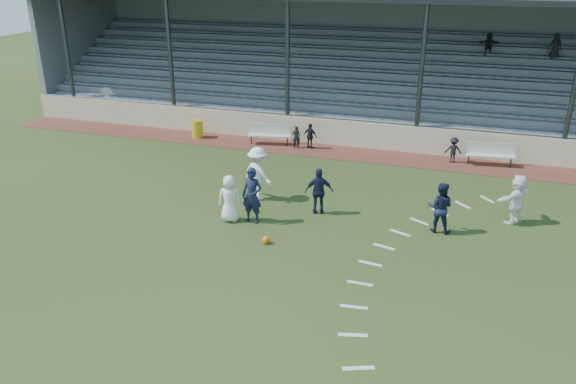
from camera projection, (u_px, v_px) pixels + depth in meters
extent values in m
plane|color=#2D3D19|center=(261.00, 267.00, 15.88)|extent=(90.00, 90.00, 0.00)
cube|color=#572A23|center=(343.00, 153.00, 25.08)|extent=(34.00, 2.00, 0.02)
cube|color=beige|center=(349.00, 134.00, 25.78)|extent=(34.00, 0.18, 1.20)
cube|color=beige|center=(269.00, 136.00, 25.99)|extent=(2.04, 0.78, 0.06)
cube|color=beige|center=(271.00, 129.00, 26.09)|extent=(1.97, 0.44, 0.54)
cylinder|color=#33353B|center=(251.00, 140.00, 26.18)|extent=(0.06, 0.06, 0.40)
cylinder|color=#33353B|center=(287.00, 141.00, 25.99)|extent=(0.06, 0.06, 0.40)
cube|color=beige|center=(490.00, 156.00, 23.36)|extent=(2.03, 0.65, 0.06)
cube|color=beige|center=(491.00, 148.00, 23.46)|extent=(1.99, 0.31, 0.54)
cylinder|color=#33353B|center=(468.00, 160.00, 23.60)|extent=(0.06, 0.06, 0.40)
cylinder|color=#33353B|center=(511.00, 162.00, 23.30)|extent=(0.06, 0.06, 0.40)
cylinder|color=gold|center=(197.00, 129.00, 27.04)|extent=(0.53, 0.53, 0.84)
sphere|color=orange|center=(266.00, 240.00, 17.13)|extent=(0.24, 0.24, 0.24)
imported|color=white|center=(230.00, 199.00, 18.36)|extent=(0.87, 0.66, 1.59)
imported|color=#151A3A|center=(252.00, 196.00, 18.22)|extent=(0.70, 0.47, 1.88)
imported|color=#151A3A|center=(440.00, 207.00, 17.63)|extent=(0.85, 0.69, 1.66)
imported|color=white|center=(258.00, 173.00, 19.99)|extent=(1.44, 1.19, 1.95)
imported|color=#151A3A|center=(319.00, 191.00, 18.90)|extent=(1.02, 0.68, 1.62)
imported|color=white|center=(517.00, 199.00, 18.24)|extent=(1.32, 1.52, 1.66)
imported|color=black|center=(296.00, 137.00, 25.53)|extent=(0.44, 0.37, 1.02)
imported|color=black|center=(310.00, 136.00, 25.43)|extent=(0.72, 0.44, 1.15)
imported|color=black|center=(453.00, 150.00, 23.71)|extent=(0.75, 0.49, 1.10)
cube|color=gray|center=(351.00, 130.00, 26.26)|extent=(34.00, 0.80, 1.20)
cube|color=slate|center=(352.00, 116.00, 26.09)|extent=(33.00, 0.28, 0.10)
cube|color=gray|center=(355.00, 122.00, 26.88)|extent=(34.00, 0.80, 1.60)
cube|color=slate|center=(356.00, 104.00, 26.64)|extent=(33.00, 0.28, 0.10)
cube|color=gray|center=(358.00, 114.00, 27.51)|extent=(34.00, 0.80, 2.00)
cube|color=slate|center=(360.00, 92.00, 27.19)|extent=(33.00, 0.28, 0.10)
cube|color=gray|center=(362.00, 106.00, 28.13)|extent=(34.00, 0.80, 2.40)
cube|color=slate|center=(364.00, 81.00, 27.73)|extent=(33.00, 0.28, 0.10)
cube|color=gray|center=(365.00, 98.00, 28.75)|extent=(34.00, 0.80, 2.80)
cube|color=slate|center=(367.00, 70.00, 28.28)|extent=(33.00, 0.28, 0.10)
cube|color=gray|center=(368.00, 91.00, 29.38)|extent=(34.00, 0.80, 3.20)
cube|color=slate|center=(370.00, 59.00, 28.83)|extent=(33.00, 0.28, 0.10)
cube|color=gray|center=(371.00, 84.00, 30.00)|extent=(34.00, 0.80, 3.60)
cube|color=slate|center=(373.00, 49.00, 29.37)|extent=(33.00, 0.28, 0.10)
cube|color=gray|center=(374.00, 78.00, 30.63)|extent=(34.00, 0.80, 4.00)
cube|color=slate|center=(377.00, 39.00, 29.92)|extent=(33.00, 0.28, 0.10)
cube|color=gray|center=(377.00, 72.00, 31.25)|extent=(34.00, 0.80, 4.40)
cube|color=slate|center=(379.00, 30.00, 30.47)|extent=(33.00, 0.28, 0.10)
cube|color=gray|center=(380.00, 52.00, 31.39)|extent=(34.00, 0.40, 6.40)
cube|color=gray|center=(84.00, 47.00, 33.03)|extent=(0.30, 7.80, 6.40)
cylinder|color=#33353B|center=(68.00, 58.00, 29.11)|extent=(0.20, 0.20, 6.50)
cylinder|color=#33353B|center=(171.00, 64.00, 27.40)|extent=(0.20, 0.20, 6.50)
cylinder|color=#33353B|center=(287.00, 72.00, 25.69)|extent=(0.20, 0.20, 6.50)
cylinder|color=#33353B|center=(421.00, 80.00, 23.98)|extent=(0.20, 0.20, 6.50)
cylinder|color=#33353B|center=(574.00, 89.00, 22.27)|extent=(0.20, 0.20, 6.50)
cylinder|color=#33353B|center=(349.00, 120.00, 25.52)|extent=(34.00, 0.05, 0.05)
imported|color=black|center=(556.00, 46.00, 26.63)|extent=(0.65, 0.50, 1.20)
imported|color=black|center=(489.00, 44.00, 27.51)|extent=(1.07, 0.51, 1.11)
cube|color=silver|center=(487.00, 199.00, 20.28)|extent=(0.54, 0.61, 0.01)
cube|color=silver|center=(463.00, 205.00, 19.83)|extent=(0.59, 0.56, 0.01)
cube|color=silver|center=(440.00, 212.00, 19.26)|extent=(0.64, 0.51, 0.01)
cube|color=silver|center=(419.00, 221.00, 18.59)|extent=(0.67, 0.44, 0.01)
cube|color=silver|center=(400.00, 233.00, 17.82)|extent=(0.70, 0.37, 0.01)
cube|color=silver|center=(384.00, 247.00, 16.96)|extent=(0.71, 0.29, 0.01)
cube|color=silver|center=(370.00, 263.00, 16.04)|extent=(0.71, 0.21, 0.01)
cube|color=silver|center=(360.00, 283.00, 15.07)|extent=(0.70, 0.12, 0.01)
cube|color=silver|center=(354.00, 307.00, 14.05)|extent=(0.71, 0.21, 0.01)
cube|color=silver|center=(353.00, 335.00, 13.01)|extent=(0.71, 0.29, 0.01)
cube|color=silver|center=(359.00, 368.00, 11.95)|extent=(0.70, 0.37, 0.01)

